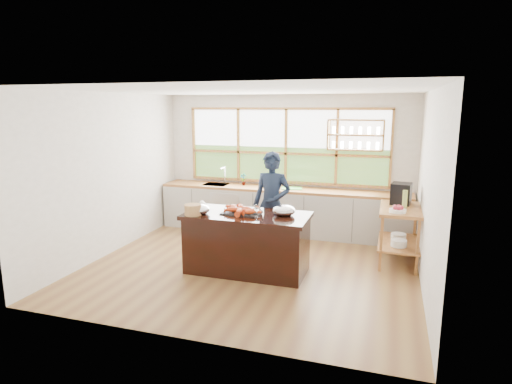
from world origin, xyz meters
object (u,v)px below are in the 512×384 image
at_px(cook, 272,205).
at_px(espresso_machine, 401,194).
at_px(island, 247,243).
at_px(wicker_basket, 193,210).

height_order(cook, espresso_machine, cook).
bearing_deg(island, cook, 77.84).
height_order(island, cook, cook).
bearing_deg(wicker_basket, cook, 50.06).
xyz_separation_m(island, espresso_machine, (2.19, 1.38, 0.62)).
relative_size(island, wicker_basket, 7.43).
xyz_separation_m(cook, espresso_machine, (2.02, 0.60, 0.20)).
height_order(espresso_machine, wicker_basket, espresso_machine).
height_order(cook, wicker_basket, cook).
xyz_separation_m(espresso_machine, wicker_basket, (-2.93, -1.68, -0.09)).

